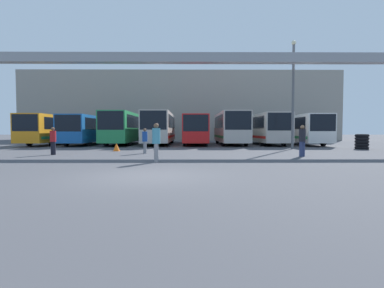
% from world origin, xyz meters
% --- Properties ---
extents(ground_plane, '(200.00, 200.00, 0.00)m').
position_xyz_m(ground_plane, '(0.00, 0.00, 0.00)').
color(ground_plane, '#47474C').
extents(building_backdrop, '(47.01, 12.00, 10.21)m').
position_xyz_m(building_backdrop, '(0.00, 39.56, 5.10)').
color(building_backdrop, gray).
rests_on(building_backdrop, ground).
extents(overhead_gantry, '(35.44, 0.80, 7.22)m').
position_xyz_m(overhead_gantry, '(0.00, 12.88, 6.18)').
color(overhead_gantry, gray).
rests_on(overhead_gantry, ground).
extents(bus_slot_0, '(2.52, 12.37, 3.01)m').
position_xyz_m(bus_slot_0, '(-13.04, 22.72, 1.74)').
color(bus_slot_0, orange).
rests_on(bus_slot_0, ground).
extents(bus_slot_1, '(2.52, 10.47, 2.96)m').
position_xyz_m(bus_slot_1, '(-9.31, 21.77, 1.71)').
color(bus_slot_1, '#1959A5').
rests_on(bus_slot_1, ground).
extents(bus_slot_2, '(2.54, 11.62, 3.29)m').
position_xyz_m(bus_slot_2, '(-5.59, 22.34, 1.89)').
color(bus_slot_2, '#268C4C').
rests_on(bus_slot_2, ground).
extents(bus_slot_3, '(2.57, 12.35, 3.33)m').
position_xyz_m(bus_slot_3, '(-1.86, 22.71, 1.92)').
color(bus_slot_3, beige).
rests_on(bus_slot_3, ground).
extents(bus_slot_4, '(2.45, 12.37, 2.98)m').
position_xyz_m(bus_slot_4, '(1.86, 22.72, 1.72)').
color(bus_slot_4, red).
rests_on(bus_slot_4, ground).
extents(bus_slot_5, '(2.56, 10.08, 3.30)m').
position_xyz_m(bus_slot_5, '(5.59, 21.57, 1.90)').
color(bus_slot_5, beige).
rests_on(bus_slot_5, ground).
extents(bus_slot_6, '(2.51, 11.73, 3.15)m').
position_xyz_m(bus_slot_6, '(9.31, 22.40, 1.82)').
color(bus_slot_6, beige).
rests_on(bus_slot_6, ground).
extents(bus_slot_7, '(2.51, 10.38, 3.03)m').
position_xyz_m(bus_slot_7, '(13.04, 21.72, 1.75)').
color(bus_slot_7, silver).
rests_on(bus_slot_7, ground).
extents(pedestrian_near_right, '(0.37, 0.37, 1.79)m').
position_xyz_m(pedestrian_near_right, '(7.74, 7.32, 0.95)').
color(pedestrian_near_right, navy).
rests_on(pedestrian_near_right, ground).
extents(pedestrian_far_center, '(0.35, 0.35, 1.69)m').
position_xyz_m(pedestrian_far_center, '(-6.99, 8.60, 0.90)').
color(pedestrian_far_center, black).
rests_on(pedestrian_far_center, ground).
extents(pedestrian_near_center, '(0.38, 0.38, 1.82)m').
position_xyz_m(pedestrian_near_center, '(-0.24, 4.33, 0.97)').
color(pedestrian_near_center, gray).
rests_on(pedestrian_near_center, ground).
extents(pedestrian_mid_right, '(0.34, 0.34, 1.62)m').
position_xyz_m(pedestrian_mid_right, '(-1.56, 9.64, 0.86)').
color(pedestrian_mid_right, gray).
rests_on(pedestrian_mid_right, ground).
extents(traffic_cone, '(0.49, 0.49, 0.57)m').
position_xyz_m(traffic_cone, '(-3.95, 11.90, 0.29)').
color(traffic_cone, orange).
rests_on(traffic_cone, ground).
extents(tire_stack, '(1.04, 1.04, 1.20)m').
position_xyz_m(tire_stack, '(14.98, 13.91, 0.60)').
color(tire_stack, black).
rests_on(tire_stack, ground).
extents(lamp_post, '(0.36, 0.36, 8.60)m').
position_xyz_m(lamp_post, '(9.57, 14.23, 4.66)').
color(lamp_post, '#595B60').
rests_on(lamp_post, ground).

